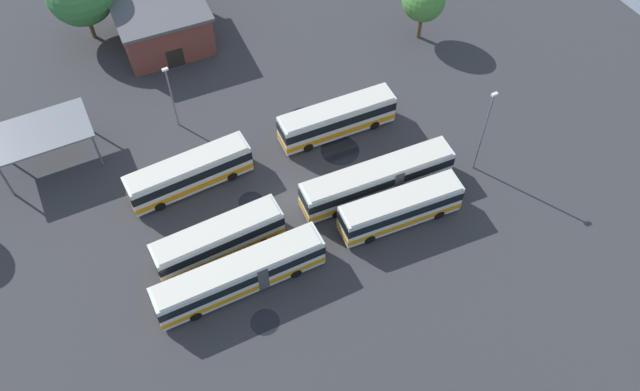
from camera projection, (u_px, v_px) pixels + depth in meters
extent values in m
plane|color=#333335|center=(294.00, 202.00, 59.22)|extent=(92.99, 92.99, 0.00)
cube|color=silver|center=(337.00, 119.00, 62.87)|extent=(11.51, 3.39, 2.97)
cube|color=beige|center=(337.00, 107.00, 61.63)|extent=(11.04, 3.16, 0.14)
cube|color=black|center=(337.00, 115.00, 62.49)|extent=(11.57, 3.43, 0.95)
cube|color=orange|center=(337.00, 125.00, 63.54)|extent=(11.57, 3.43, 0.59)
cube|color=black|center=(281.00, 133.00, 61.04)|extent=(0.23, 1.99, 1.09)
cylinder|color=black|center=(308.00, 147.00, 62.44)|extent=(1.02, 0.38, 1.00)
cylinder|color=black|center=(299.00, 131.00, 63.67)|extent=(1.02, 0.38, 1.00)
cylinder|color=black|center=(374.00, 125.00, 64.14)|extent=(1.02, 0.38, 1.00)
cylinder|color=black|center=(364.00, 110.00, 65.37)|extent=(1.02, 0.38, 1.00)
cube|color=silver|center=(377.00, 179.00, 58.49)|extent=(14.22, 3.81, 2.97)
cube|color=beige|center=(378.00, 168.00, 57.24)|extent=(13.64, 3.56, 0.14)
cube|color=black|center=(377.00, 176.00, 58.11)|extent=(14.29, 3.85, 0.95)
cube|color=orange|center=(376.00, 185.00, 59.16)|extent=(14.29, 3.85, 0.59)
cube|color=black|center=(303.00, 201.00, 56.38)|extent=(0.26, 1.99, 1.09)
cube|color=#47474C|center=(393.00, 174.00, 58.85)|extent=(1.14, 2.56, 2.85)
cylinder|color=black|center=(337.00, 213.00, 57.89)|extent=(1.02, 0.40, 1.00)
cylinder|color=black|center=(327.00, 194.00, 59.12)|extent=(1.02, 0.40, 1.00)
cylinder|color=black|center=(425.00, 182.00, 59.93)|extent=(1.02, 0.40, 1.00)
cylinder|color=black|center=(413.00, 165.00, 61.16)|extent=(1.02, 0.40, 1.00)
cube|color=silver|center=(400.00, 208.00, 56.63)|extent=(10.98, 3.65, 2.97)
cube|color=beige|center=(402.00, 197.00, 55.38)|extent=(10.53, 3.41, 0.14)
cube|color=black|center=(401.00, 205.00, 56.24)|extent=(11.04, 3.69, 0.95)
cube|color=orange|center=(399.00, 214.00, 57.29)|extent=(11.04, 3.69, 0.59)
cube|color=black|center=(343.00, 224.00, 54.95)|extent=(0.29, 1.99, 1.09)
cylinder|color=black|center=(369.00, 239.00, 56.28)|extent=(1.03, 0.41, 1.00)
cylinder|color=black|center=(359.00, 219.00, 57.52)|extent=(1.03, 0.41, 1.00)
cylinder|color=black|center=(439.00, 215.00, 57.79)|extent=(1.03, 0.41, 1.00)
cylinder|color=black|center=(427.00, 196.00, 59.03)|extent=(1.03, 0.41, 1.00)
cube|color=silver|center=(189.00, 173.00, 58.91)|extent=(11.27, 2.48, 2.97)
cube|color=beige|center=(187.00, 162.00, 57.66)|extent=(10.81, 2.28, 0.14)
cube|color=black|center=(189.00, 170.00, 58.53)|extent=(11.32, 2.51, 0.95)
cube|color=orange|center=(191.00, 179.00, 59.58)|extent=(11.32, 2.51, 0.59)
cube|color=black|center=(127.00, 194.00, 56.82)|extent=(0.07, 2.00, 1.09)
cylinder|color=black|center=(160.00, 206.00, 58.35)|extent=(1.00, 0.30, 1.00)
cylinder|color=black|center=(151.00, 188.00, 59.52)|extent=(1.00, 0.30, 1.00)
cylinder|color=black|center=(232.00, 176.00, 60.37)|extent=(1.00, 0.30, 1.00)
cylinder|color=black|center=(222.00, 159.00, 61.54)|extent=(1.00, 0.30, 1.00)
cube|color=silver|center=(219.00, 239.00, 54.73)|extent=(11.04, 2.63, 2.97)
cube|color=beige|center=(216.00, 229.00, 53.48)|extent=(10.59, 2.42, 0.14)
cube|color=black|center=(218.00, 236.00, 54.35)|extent=(11.09, 2.66, 0.95)
cube|color=orange|center=(220.00, 245.00, 55.40)|extent=(11.09, 2.66, 0.59)
cube|color=black|center=(154.00, 262.00, 52.73)|extent=(0.09, 2.00, 1.09)
cylinder|color=black|center=(187.00, 274.00, 54.22)|extent=(1.01, 0.32, 1.00)
cylinder|color=black|center=(178.00, 254.00, 55.40)|extent=(1.01, 0.32, 1.00)
cylinder|color=black|center=(263.00, 242.00, 56.12)|extent=(1.01, 0.32, 1.00)
cylinder|color=black|center=(252.00, 222.00, 57.30)|extent=(1.01, 0.32, 1.00)
cube|color=silver|center=(240.00, 275.00, 52.71)|extent=(14.14, 3.05, 2.97)
cube|color=beige|center=(238.00, 265.00, 51.46)|extent=(13.57, 2.83, 0.14)
cube|color=black|center=(239.00, 272.00, 52.32)|extent=(14.21, 3.09, 0.95)
cube|color=orange|center=(241.00, 280.00, 53.37)|extent=(14.21, 3.09, 0.59)
cube|color=black|center=(153.00, 307.00, 50.39)|extent=(0.15, 2.00, 1.09)
cube|color=#47474C|center=(258.00, 268.00, 53.11)|extent=(1.01, 2.52, 2.85)
cylinder|color=black|center=(195.00, 316.00, 51.99)|extent=(1.01, 0.34, 1.00)
cylinder|color=black|center=(186.00, 293.00, 53.19)|extent=(1.01, 0.34, 1.00)
cylinder|color=black|center=(296.00, 273.00, 54.29)|extent=(1.01, 0.34, 1.00)
cylinder|color=black|center=(284.00, 252.00, 55.49)|extent=(1.01, 0.34, 1.00)
cube|color=brown|center=(161.00, 22.00, 70.66)|extent=(9.79, 10.46, 4.57)
cube|color=#4C4C51|center=(156.00, 3.00, 68.68)|extent=(10.38, 11.09, 0.36)
cube|color=black|center=(176.00, 58.00, 68.95)|extent=(1.80, 0.22, 2.20)
cube|color=slate|center=(39.00, 132.00, 58.80)|extent=(9.04, 5.74, 0.20)
cylinder|color=#59595B|center=(6.00, 181.00, 58.15)|extent=(0.20, 0.20, 3.96)
cylinder|color=#59595B|center=(97.00, 150.00, 60.27)|extent=(0.20, 0.20, 3.96)
cylinder|color=#59595B|center=(85.00, 116.00, 62.78)|extent=(0.20, 0.20, 3.96)
cylinder|color=slate|center=(483.00, 134.00, 57.87)|extent=(0.16, 0.16, 9.31)
cube|color=silver|center=(495.00, 94.00, 53.99)|extent=(0.56, 0.28, 0.20)
cylinder|color=slate|center=(172.00, 99.00, 62.02)|extent=(0.16, 0.16, 7.04)
cube|color=silver|center=(165.00, 69.00, 59.05)|extent=(0.56, 0.28, 0.20)
cylinder|color=brown|center=(420.00, 26.00, 71.46)|extent=(0.44, 0.44, 2.95)
sphere|color=#478438|center=(424.00, 0.00, 68.72)|extent=(4.56, 4.56, 4.56)
cylinder|color=brown|center=(91.00, 26.00, 71.54)|extent=(0.44, 0.44, 2.84)
cylinder|color=black|center=(265.00, 322.00, 52.19)|extent=(2.33, 2.33, 0.01)
cylinder|color=black|center=(340.00, 150.00, 62.85)|extent=(3.68, 3.68, 0.01)
cylinder|color=black|center=(251.00, 202.00, 59.24)|extent=(2.27, 2.27, 0.01)
cylinder|color=black|center=(303.00, 118.00, 65.35)|extent=(2.98, 2.98, 0.01)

